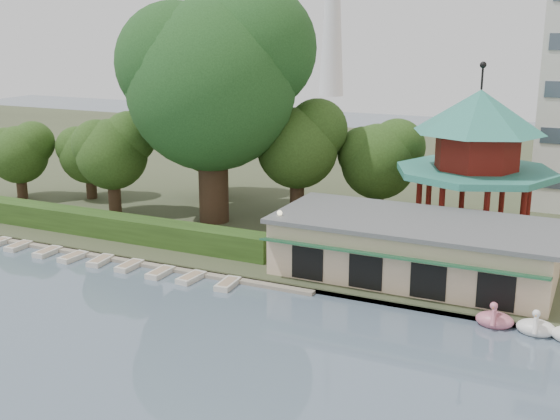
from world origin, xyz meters
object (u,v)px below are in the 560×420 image
Objects in this scene: boathouse at (414,247)px; pavilion at (477,151)px; big_tree at (214,73)px; dock at (106,255)px.

pavilion is at bearing 78.72° from boathouse.
pavilion is 21.83m from big_tree.
pavilion is 0.68× the size of big_tree.
boathouse is 22.45m from big_tree.
pavilion is at bearing 10.27° from big_tree.
dock is 29.14m from pavilion.
boathouse is 1.38× the size of pavilion.
dock is 22.62m from boathouse.
pavilion is (24.00, 14.80, 7.36)m from dock.
boathouse is (22.00, 4.77, 2.25)m from dock.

